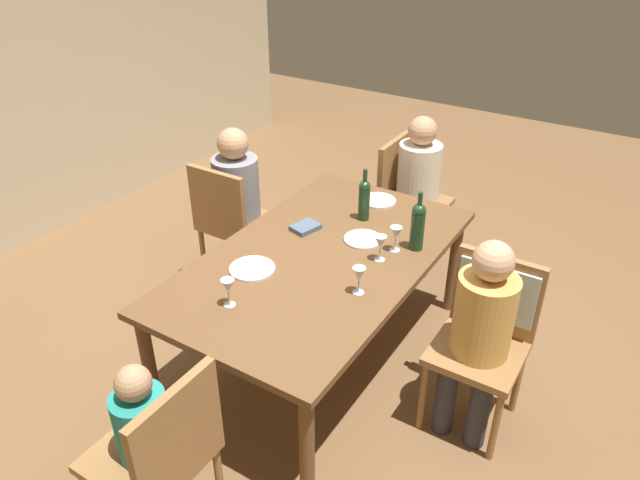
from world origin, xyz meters
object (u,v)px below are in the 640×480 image
Objects in this scene: person_man_guest at (421,181)px; wine_bottle_tall_green at (418,225)px; person_man_bearded at (481,327)px; dinner_plate_guest_right at (363,239)px; chair_far_right at (230,218)px; chair_left_end at (162,452)px; wine_glass_near_left at (228,287)px; wine_glass_centre at (359,275)px; chair_right_end at (406,192)px; person_woman_host at (239,195)px; wine_glass_far at (396,234)px; person_child_small at (141,436)px; dinner_plate_host at (379,201)px; chair_near at (489,318)px; wine_bottle_dark_red at (365,198)px; dining_table at (320,266)px; wine_glass_near_right at (380,243)px; dinner_plate_guest_left at (252,269)px.

wine_bottle_tall_green is (-0.97, -0.39, 0.22)m from person_man_guest.
dinner_plate_guest_right is at bearing -20.05° from person_man_bearded.
dinner_plate_guest_right is at bearing -3.74° from chair_far_right.
person_man_guest is (2.65, 0.06, 0.12)m from chair_left_end.
wine_glass_centre is (0.42, -0.48, 0.00)m from wine_glass_near_left.
person_woman_host is (-0.87, 0.84, 0.13)m from chair_right_end.
person_man_bearded reaches higher than wine_glass_far.
wine_bottle_tall_green is 1.11m from wine_glass_near_left.
wine_bottle_tall_green is (-0.97, -0.50, 0.34)m from chair_right_end.
dinner_plate_host is at bearing 0.10° from person_child_small.
chair_near and chair_right_end have the same top height.
chair_left_end is 0.98× the size of person_child_small.
chair_near is 1.74m from person_child_small.
chair_far_right is at bearing 99.75° from wine_bottle_dark_red.
wine_bottle_tall_green is at bearing -6.87° from wine_glass_centre.
chair_far_right is 1.42m from wine_glass_centre.
wine_glass_near_left is (-0.61, 0.13, 0.18)m from dining_table.
wine_glass_near_right is (-1.19, -0.27, 0.18)m from person_man_guest.
person_woman_host is at bearing 42.67° from dinner_plate_guest_left.
person_woman_host is at bearing 36.86° from wine_glass_near_left.
wine_glass_far is (0.27, -0.32, 0.18)m from dining_table.
wine_bottle_tall_green is (0.35, -0.41, 0.22)m from dining_table.
person_child_small reaches higher than chair_left_end.
dinner_plate_guest_right is (0.15, 0.81, 0.13)m from chair_near.
person_man_bearded is (-0.15, 0.00, 0.05)m from chair_near.
person_child_small is at bearing -179.90° from dinner_plate_host.
chair_near reaches higher than dining_table.
chair_far_right and chair_right_end have the same top height.
chair_left_end is 1.86m from wine_bottle_dark_red.
chair_left_end is at bearing -58.54° from chair_far_right.
dining_table is 1.33m from person_child_small.
wine_glass_near_left is at bearing 150.20° from wine_glass_near_right.
wine_glass_far is 0.61m from dinner_plate_host.
dining_table is at bearing -1.58° from person_man_bearded.
person_woman_host reaches higher than dinner_plate_host.
dinner_plate_guest_right is at bearing 5.21° from person_man_guest.
dinner_plate_guest_right is (-1.06, -0.10, 0.08)m from person_man_guest.
dining_table is 0.65m from wine_glass_near_left.
wine_bottle_tall_green is at bearing -109.81° from wine_bottle_dark_red.
chair_far_right is at bearing 39.98° from wine_glass_near_left.
chair_left_end is 0.83× the size of person_man_bearded.
wine_glass_near_right is at bearing -152.37° from dinner_plate_host.
chair_right_end is at bearing 15.95° from wine_glass_centre.
wine_glass_near_right is (-0.36, -0.29, -0.03)m from wine_bottle_dark_red.
dining_table is 1.33m from person_man_guest.
dinner_plate_host is (0.30, -0.90, 0.07)m from person_woman_host.
dinner_plate_guest_right is at bearing 11.21° from chair_right_end.
person_man_guest is at bearing 45.90° from chair_far_right.
chair_far_right is 0.83× the size of person_man_bearded.
dinner_plate_host is at bearing 5.94° from chair_right_end.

